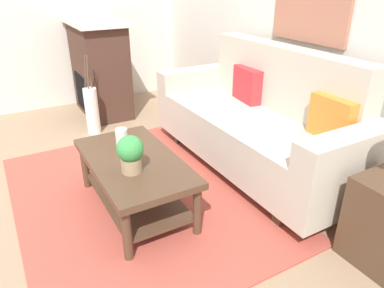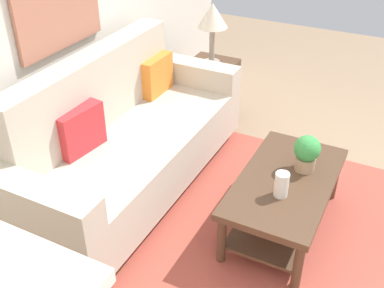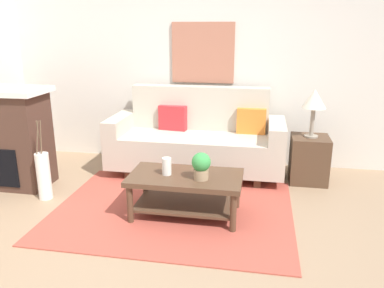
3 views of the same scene
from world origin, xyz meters
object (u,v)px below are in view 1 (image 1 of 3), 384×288
Objects in this scene: couch at (257,123)px; throw_pillow_orange at (332,118)px; tabletop_vase at (122,139)px; floor_vase at (92,111)px; coffee_table at (134,173)px; potted_plant_tabletop at (130,153)px; fireplace at (100,67)px; throw_pillow_crimson at (247,85)px.

couch is 6.04× the size of throw_pillow_orange.
tabletop_vase is 1.44m from floor_vase.
tabletop_vase is at bearing -93.99° from couch.
floor_vase reaches higher than coffee_table.
couch is at bearing 36.19° from floor_vase.
throw_pillow_orange is 1.37× the size of potted_plant_tabletop.
couch is 1.98× the size of coffee_table.
throw_pillow_orange is 1.48m from potted_plant_tabletop.
fireplace reaches higher than coffee_table.
couch reaches higher than coffee_table.
couch is 1.23m from coffee_table.
coffee_table is at bearing 155.85° from potted_plant_tabletop.
couch is at bearing 20.80° from fireplace.
couch is 6.04× the size of throw_pillow_crimson.
tabletop_vase is (-0.18, -0.01, 0.20)m from coffee_table.
coffee_table is 0.27m from tabletop_vase.
coffee_table is at bearing 4.55° from tabletop_vase.
potted_plant_tabletop is at bearing -67.11° from throw_pillow_crimson.
throw_pillow_orange is 0.69× the size of floor_vase.
tabletop_vase is 0.15× the size of fireplace.
potted_plant_tabletop is at bearing -9.72° from tabletop_vase.
potted_plant_tabletop is 1.80m from floor_vase.
throw_pillow_orange is 2.12× the size of tabletop_vase.
coffee_table is at bearing -72.12° from throw_pillow_crimson.
throw_pillow_orange is at bearing 18.41° from fireplace.
fireplace is (-2.20, 0.42, 0.27)m from coffee_table.
floor_vase is (-1.76, 0.20, -0.31)m from potted_plant_tabletop.
potted_plant_tabletop is (0.17, -0.07, 0.26)m from coffee_table.
floor_vase is (0.60, -0.30, -0.33)m from fireplace.
tabletop_vase is 0.33× the size of floor_vase.
potted_plant_tabletop reaches higher than tabletop_vase.
couch is at bearing 101.44° from potted_plant_tabletop.
fireplace is at bearing -161.59° from throw_pillow_orange.
floor_vase is at bearing 173.65° from potted_plant_tabletop.
throw_pillow_orange is at bearing 10.58° from couch.
couch reaches higher than tabletop_vase.
coffee_table is 1.60m from floor_vase.
potted_plant_tabletop is 2.41m from fireplace.
coffee_table is (-0.58, -1.35, -0.37)m from throw_pillow_orange.
potted_plant_tabletop is (0.26, -1.29, 0.14)m from couch.
couch reaches higher than floor_vase.
fireplace is at bearing 169.14° from coffee_table.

